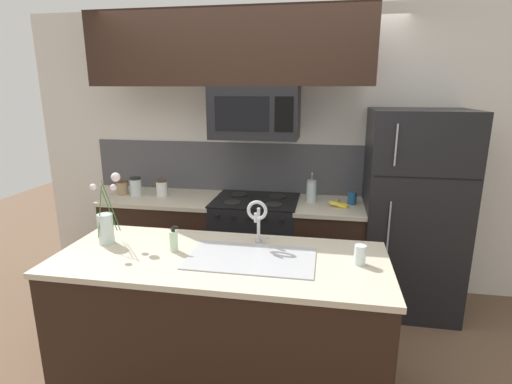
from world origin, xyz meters
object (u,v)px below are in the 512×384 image
(spare_glass, at_px, (360,255))
(coffee_tin, at_px, (352,198))
(banana_bunch, at_px, (339,204))
(flower_vase, at_px, (107,225))
(refrigerator, at_px, (412,213))
(storage_jar_tall, at_px, (122,188))
(sink_faucet, at_px, (258,216))
(storage_jar_medium, at_px, (136,186))
(storage_jar_short, at_px, (162,188))
(microwave, at_px, (255,113))
(dish_soap_bottle, at_px, (174,241))
(stove_range, at_px, (256,247))
(french_press, at_px, (311,191))

(spare_glass, bearing_deg, coffee_tin, 88.96)
(banana_bunch, bearing_deg, flower_vase, -143.79)
(refrigerator, xyz_separation_m, banana_bunch, (-0.62, -0.08, 0.06))
(storage_jar_tall, xyz_separation_m, banana_bunch, (2.04, -0.06, -0.04))
(coffee_tin, distance_m, sink_faucet, 1.27)
(refrigerator, relative_size, flower_vase, 3.76)
(refrigerator, bearing_deg, storage_jar_medium, -179.49)
(refrigerator, xyz_separation_m, flower_vase, (-2.13, -1.19, 0.17))
(banana_bunch, distance_m, sink_faucet, 1.13)
(storage_jar_tall, distance_m, flower_vase, 1.28)
(storage_jar_short, bearing_deg, microwave, -2.17)
(dish_soap_bottle, bearing_deg, stove_range, 76.17)
(stove_range, relative_size, storage_jar_tall, 7.04)
(microwave, height_order, storage_jar_tall, microwave)
(storage_jar_short, xyz_separation_m, dish_soap_bottle, (0.60, -1.23, -0.01))
(french_press, distance_m, flower_vase, 1.77)
(sink_faucet, bearing_deg, french_press, 74.79)
(stove_range, bearing_deg, banana_bunch, -4.65)
(french_press, bearing_deg, coffee_tin, -1.60)
(coffee_tin, relative_size, sink_faucet, 0.36)
(sink_faucet, bearing_deg, flower_vase, -172.03)
(storage_jar_short, height_order, sink_faucet, sink_faucet)
(french_press, bearing_deg, dish_soap_bottle, -121.89)
(microwave, xyz_separation_m, spare_glass, (0.83, -1.19, -0.73))
(microwave, height_order, flower_vase, microwave)
(storage_jar_short, relative_size, dish_soap_bottle, 0.93)
(storage_jar_short, bearing_deg, refrigerator, 0.17)
(storage_jar_medium, xyz_separation_m, coffee_tin, (2.01, 0.05, -0.03))
(french_press, bearing_deg, storage_jar_medium, -177.84)
(storage_jar_medium, bearing_deg, dish_soap_bottle, -54.78)
(storage_jar_short, xyz_separation_m, coffee_tin, (1.75, 0.04, -0.02))
(coffee_tin, relative_size, flower_vase, 0.24)
(storage_jar_tall, distance_m, storage_jar_short, 0.40)
(storage_jar_tall, relative_size, storage_jar_medium, 0.77)
(stove_range, relative_size, refrigerator, 0.54)
(storage_jar_medium, bearing_deg, french_press, 2.16)
(banana_bunch, height_order, coffee_tin, coffee_tin)
(storage_jar_short, height_order, coffee_tin, storage_jar_short)
(coffee_tin, bearing_deg, french_press, 178.40)
(microwave, relative_size, banana_bunch, 3.90)
(sink_faucet, xyz_separation_m, flower_vase, (-0.98, -0.14, -0.07))
(storage_jar_short, xyz_separation_m, spare_glass, (1.73, -1.23, -0.02))
(french_press, xyz_separation_m, dish_soap_bottle, (-0.80, -1.28, -0.03))
(flower_vase, bearing_deg, banana_bunch, 36.21)
(microwave, bearing_deg, flower_vase, -124.11)
(banana_bunch, distance_m, french_press, 0.28)
(sink_faucet, bearing_deg, storage_jar_tall, 145.35)
(storage_jar_medium, height_order, sink_faucet, sink_faucet)
(refrigerator, relative_size, dish_soap_bottle, 10.52)
(microwave, relative_size, sink_faucet, 2.43)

